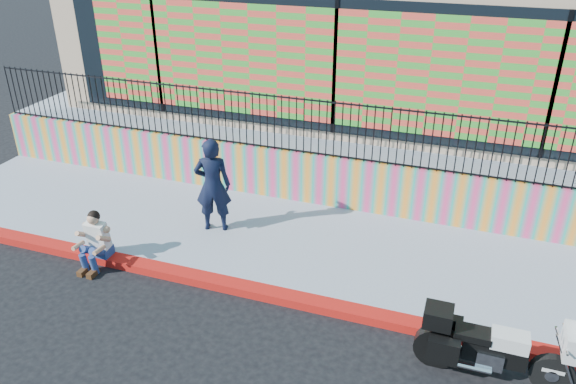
% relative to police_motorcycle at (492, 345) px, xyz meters
% --- Properties ---
extents(ground, '(90.00, 90.00, 0.00)m').
position_rel_police_motorcycle_xyz_m(ground, '(-3.57, 0.63, -0.54)').
color(ground, black).
rests_on(ground, ground).
extents(red_curb, '(16.00, 0.30, 0.15)m').
position_rel_police_motorcycle_xyz_m(red_curb, '(-3.57, 0.63, -0.47)').
color(red_curb, '#AD1A0C').
rests_on(red_curb, ground).
extents(sidewalk, '(16.00, 3.00, 0.15)m').
position_rel_police_motorcycle_xyz_m(sidewalk, '(-3.57, 2.28, -0.47)').
color(sidewalk, gray).
rests_on(sidewalk, ground).
extents(mural_wall, '(16.00, 0.20, 1.10)m').
position_rel_police_motorcycle_xyz_m(mural_wall, '(-3.57, 3.88, 0.16)').
color(mural_wall, '#E83D79').
rests_on(mural_wall, sidewalk).
extents(metal_fence, '(15.80, 0.04, 1.20)m').
position_rel_police_motorcycle_xyz_m(metal_fence, '(-3.57, 3.88, 1.31)').
color(metal_fence, black).
rests_on(metal_fence, mural_wall).
extents(elevated_platform, '(16.00, 10.00, 1.25)m').
position_rel_police_motorcycle_xyz_m(elevated_platform, '(-3.57, 8.98, 0.08)').
color(elevated_platform, gray).
rests_on(elevated_platform, ground).
extents(storefront_building, '(14.00, 8.06, 4.00)m').
position_rel_police_motorcycle_xyz_m(storefront_building, '(-3.57, 8.76, 2.71)').
color(storefront_building, tan).
rests_on(storefront_building, elevated_platform).
extents(police_motorcycle, '(2.08, 0.69, 1.30)m').
position_rel_police_motorcycle_xyz_m(police_motorcycle, '(0.00, 0.00, 0.00)').
color(police_motorcycle, black).
rests_on(police_motorcycle, ground).
extents(police_officer, '(0.80, 0.64, 1.90)m').
position_rel_police_motorcycle_xyz_m(police_officer, '(-5.22, 2.17, 0.55)').
color(police_officer, black).
rests_on(police_officer, sidewalk).
extents(seated_man, '(0.54, 0.71, 1.06)m').
position_rel_police_motorcycle_xyz_m(seated_man, '(-6.76, 0.43, -0.09)').
color(seated_man, navy).
rests_on(seated_man, ground).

